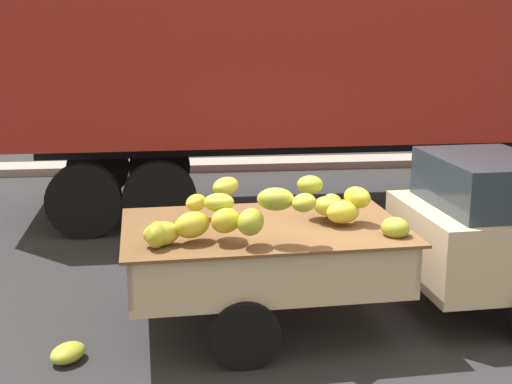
% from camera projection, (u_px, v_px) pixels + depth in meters
% --- Properties ---
extents(ground, '(220.00, 220.00, 0.00)m').
position_uv_depth(ground, '(342.00, 324.00, 7.15)').
color(ground, '#28282B').
extents(curb_strip, '(80.00, 0.80, 0.16)m').
position_uv_depth(curb_strip, '(255.00, 164.00, 14.85)').
color(curb_strip, gray).
rests_on(curb_strip, ground).
extents(pickup_truck, '(4.96, 1.99, 1.70)m').
position_uv_depth(pickup_truck, '(443.00, 235.00, 7.17)').
color(pickup_truck, '#CCB793').
rests_on(pickup_truck, ground).
extents(semi_trailer, '(12.05, 2.82, 3.95)m').
position_uv_depth(semi_trailer, '(375.00, 54.00, 11.23)').
color(semi_trailer, maroon).
rests_on(semi_trailer, ground).
extents(fallen_banana_bunch_near_tailgate, '(0.42, 0.46, 0.16)m').
position_uv_depth(fallen_banana_bunch_near_tailgate, '(68.00, 353.00, 6.36)').
color(fallen_banana_bunch_near_tailgate, '#A3AB2E').
rests_on(fallen_banana_bunch_near_tailgate, ground).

